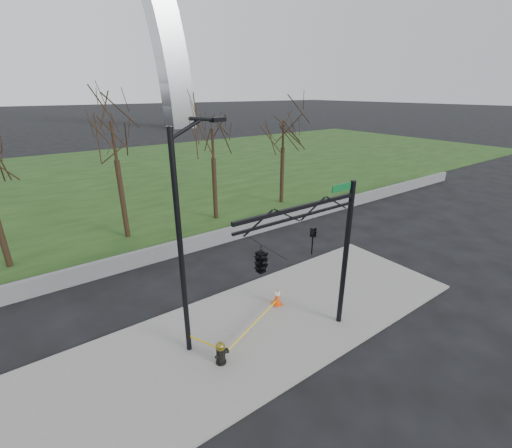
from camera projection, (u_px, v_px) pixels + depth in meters
ground at (264, 326)px, 13.89m from camera, size 500.00×500.00×0.00m
sidewalk at (264, 325)px, 13.87m from camera, size 18.00×6.00×0.10m
grass_strip at (95, 179)px, 36.51m from camera, size 120.00×40.00×0.06m
guardrail at (181, 247)px, 19.76m from camera, size 60.00×0.30×0.90m
tree_row at (62, 188)px, 18.80m from camera, size 36.04×4.00×7.79m
fire_hydrant at (221, 353)px, 11.72m from camera, size 0.56×0.37×0.90m
traffic_cone at (277, 297)px, 14.97m from camera, size 0.47×0.47×0.78m
street_light at (184, 231)px, 10.99m from camera, size 2.33×0.87×8.21m
traffic_signal_mast at (280, 252)px, 10.80m from camera, size 5.10×2.49×6.00m
caution_tape at (241, 329)px, 13.04m from camera, size 4.38×1.57×0.46m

